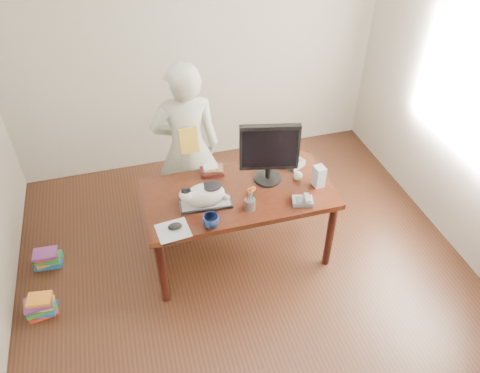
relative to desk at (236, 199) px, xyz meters
name	(u,v)px	position (x,y,z in m)	size (l,w,h in m)	color
room	(263,179)	(0.00, -0.68, 0.75)	(4.50, 4.50, 4.50)	black
desk	(236,199)	(0.00, 0.00, 0.00)	(1.60, 0.80, 0.75)	black
keyboard	(206,204)	(-0.30, -0.17, 0.16)	(0.43, 0.19, 0.03)	black
cat	(204,194)	(-0.31, -0.17, 0.27)	(0.42, 0.22, 0.24)	white
monitor	(269,151)	(0.29, 0.00, 0.47)	(0.50, 0.29, 0.56)	black
pen_cup	(250,203)	(0.03, -0.31, 0.21)	(0.10, 0.10, 0.22)	gray
mousepad	(173,231)	(-0.61, -0.39, 0.15)	(0.27, 0.25, 0.01)	silver
mouse	(175,226)	(-0.59, -0.37, 0.17)	(0.12, 0.08, 0.04)	black
coffee_mug	(211,221)	(-0.31, -0.41, 0.20)	(0.13, 0.13, 0.10)	#0D1837
phone	(303,201)	(0.47, -0.36, 0.17)	(0.19, 0.16, 0.08)	slate
speaker	(319,176)	(0.68, -0.18, 0.24)	(0.10, 0.11, 0.19)	#ACACAF
baseball	(298,176)	(0.54, -0.06, 0.19)	(0.08, 0.08, 0.08)	beige
book_stack	(212,170)	(-0.15, 0.24, 0.18)	(0.22, 0.18, 0.08)	#501517
calculator	(291,161)	(0.56, 0.17, 0.18)	(0.25, 0.27, 0.07)	slate
person	(187,149)	(-0.32, 0.53, 0.25)	(0.62, 0.41, 1.70)	white
held_book	(189,140)	(-0.32, 0.36, 0.45)	(0.16, 0.10, 0.22)	gold
book_pile_a	(41,306)	(-1.75, -0.28, -0.51)	(0.27, 0.22, 0.18)	red
book_pile_b	(47,258)	(-1.72, 0.27, -0.53)	(0.26, 0.20, 0.15)	#185094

